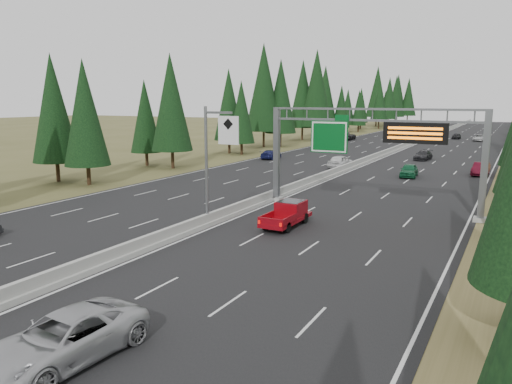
# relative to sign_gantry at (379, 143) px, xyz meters

# --- Properties ---
(road) EXTENTS (32.00, 260.00, 0.08)m
(road) POSITION_rel_sign_gantry_xyz_m (-8.92, 45.12, -5.23)
(road) COLOR black
(road) RESTS_ON ground
(shoulder_left) EXTENTS (3.60, 260.00, 0.06)m
(shoulder_left) POSITION_rel_sign_gantry_xyz_m (-26.72, 45.12, -5.24)
(shoulder_left) COLOR #4D4C24
(shoulder_left) RESTS_ON ground
(median_barrier) EXTENTS (0.70, 260.00, 0.85)m
(median_barrier) POSITION_rel_sign_gantry_xyz_m (-8.92, 45.12, -4.85)
(median_barrier) COLOR #999994
(median_barrier) RESTS_ON road
(sign_gantry) EXTENTS (16.75, 0.98, 7.80)m
(sign_gantry) POSITION_rel_sign_gantry_xyz_m (0.00, 0.00, 0.00)
(sign_gantry) COLOR slate
(sign_gantry) RESTS_ON road
(hov_sign_pole) EXTENTS (2.80, 0.50, 8.00)m
(hov_sign_pole) POSITION_rel_sign_gantry_xyz_m (-8.33, -9.92, -0.54)
(hov_sign_pole) COLOR slate
(hov_sign_pole) RESTS_ON road
(tree_row_left) EXTENTS (11.42, 239.12, 18.99)m
(tree_row_left) POSITION_rel_sign_gantry_xyz_m (-30.79, 33.42, 4.11)
(tree_row_left) COLOR black
(tree_row_left) RESTS_ON ground
(silver_minivan) EXTENTS (3.05, 5.86, 1.58)m
(silver_minivan) POSITION_rel_sign_gantry_xyz_m (-3.19, -26.88, -4.40)
(silver_minivan) COLOR #ABACB0
(silver_minivan) RESTS_ON road
(red_pickup) EXTENTS (1.77, 4.97, 1.62)m
(red_pickup) POSITION_rel_sign_gantry_xyz_m (-4.16, -7.09, -4.29)
(red_pickup) COLOR black
(red_pickup) RESTS_ON road
(car_ahead_green) EXTENTS (2.12, 4.42, 1.46)m
(car_ahead_green) POSITION_rel_sign_gantry_xyz_m (-1.34, 18.84, -4.46)
(car_ahead_green) COLOR #145A34
(car_ahead_green) RESTS_ON road
(car_ahead_dkred) EXTENTS (1.79, 4.45, 1.44)m
(car_ahead_dkred) POSITION_rel_sign_gantry_xyz_m (5.58, 23.80, -4.47)
(car_ahead_dkred) COLOR #4F0B1A
(car_ahead_dkred) RESTS_ON road
(car_ahead_dkgrey) EXTENTS (2.21, 4.63, 1.30)m
(car_ahead_dkgrey) POSITION_rel_sign_gantry_xyz_m (-2.76, 35.92, -4.54)
(car_ahead_dkgrey) COLOR black
(car_ahead_dkgrey) RESTS_ON road
(car_ahead_white) EXTENTS (2.46, 4.91, 1.34)m
(car_ahead_white) POSITION_rel_sign_gantry_xyz_m (1.69, 75.01, -4.52)
(car_ahead_white) COLOR silver
(car_ahead_white) RESTS_ON road
(car_ahead_far) EXTENTS (1.67, 3.89, 1.31)m
(car_ahead_far) POSITION_rel_sign_gantry_xyz_m (-3.20, 78.71, -4.53)
(car_ahead_far) COLOR black
(car_ahead_far) RESTS_ON road
(car_onc_blue) EXTENTS (1.92, 4.44, 1.27)m
(car_onc_blue) POSITION_rel_sign_gantry_xyz_m (-22.37, 26.92, -4.55)
(car_onc_blue) COLOR navy
(car_onc_blue) RESTS_ON road
(car_onc_white) EXTENTS (2.12, 4.86, 1.63)m
(car_onc_white) POSITION_rel_sign_gantry_xyz_m (-10.42, 22.28, -4.37)
(car_onc_white) COLOR silver
(car_onc_white) RESTS_ON road
(car_onc_far) EXTENTS (2.95, 5.97, 1.63)m
(car_onc_far) POSITION_rel_sign_gantry_xyz_m (-23.42, 65.50, -4.37)
(car_onc_far) COLOR black
(car_onc_far) RESTS_ON road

